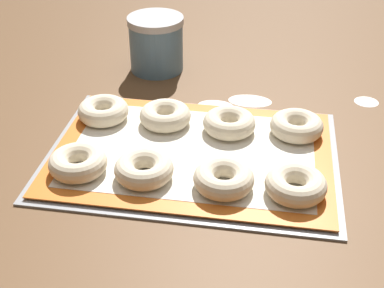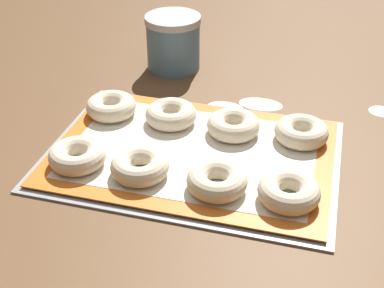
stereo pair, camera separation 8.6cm
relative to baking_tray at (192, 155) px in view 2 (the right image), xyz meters
The scene contains 15 objects.
ground_plane 0.02m from the baking_tray, 12.51° to the left, with size 2.80×2.80×0.00m, color brown.
baking_tray is the anchor object (origin of this frame).
baking_mat 0.01m from the baking_tray, ahead, with size 0.51×0.35×0.00m.
bagel_front_far_left 0.21m from the baking_tray, 154.45° to the right, with size 0.10×0.10×0.04m.
bagel_front_mid_left 0.11m from the baking_tray, 127.60° to the right, with size 0.10×0.10×0.04m.
bagel_front_mid_right 0.12m from the baking_tray, 53.87° to the right, with size 0.10×0.10×0.04m.
bagel_front_far_right 0.21m from the baking_tray, 26.20° to the right, with size 0.10×0.10×0.04m.
bagel_back_far_left 0.22m from the baking_tray, 155.05° to the left, with size 0.10×0.10×0.04m.
bagel_back_mid_left 0.12m from the baking_tray, 126.63° to the left, with size 0.10×0.10×0.04m.
bagel_back_mid_right 0.11m from the baking_tray, 54.89° to the left, with size 0.10×0.10×0.04m.
bagel_back_far_right 0.21m from the baking_tray, 26.67° to the left, with size 0.10×0.10×0.04m.
flour_canister 0.39m from the baking_tray, 111.92° to the left, with size 0.13×0.13×0.13m.
flour_patch_near 0.20m from the baking_tray, 85.19° to the left, with size 0.08×0.05×0.00m.
flour_patch_far 0.25m from the baking_tray, 68.54° to the left, with size 0.09×0.06×0.00m.
flour_patch_side 0.43m from the baking_tray, 38.08° to the left, with size 0.05×0.05×0.00m.
Camera 2 is at (0.19, -0.78, 0.56)m, focal length 50.00 mm.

